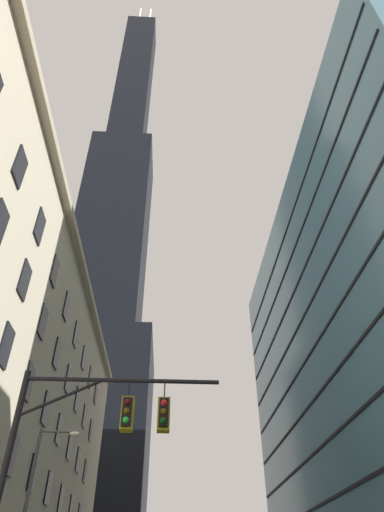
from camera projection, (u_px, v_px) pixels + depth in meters
name	position (u px, v px, depth m)	size (l,w,h in m)	color
dark_skyscraper	(107.00, 277.00, 114.69)	(26.37, 26.37, 223.07)	black
traffic_signal_mast	(92.00, 445.00, 13.35)	(6.53, 0.63, 7.69)	black
street_lamppost	(31.00, 507.00, 21.08)	(2.14, 0.32, 8.78)	#47474C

